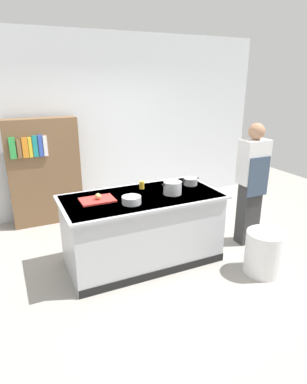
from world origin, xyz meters
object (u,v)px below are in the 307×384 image
(mixing_bowl, at_px, (132,200))
(bookshelf, at_px, (45,172))
(onion, at_px, (98,196))
(sauce_pan, at_px, (190,181))
(juice_cup, at_px, (142,185))
(stock_pot, at_px, (172,188))
(trash_bin, at_px, (264,252))
(person_chef, at_px, (252,182))

(mixing_bowl, bearing_deg, bookshelf, 109.53)
(bookshelf, bearing_deg, onion, -77.61)
(sauce_pan, xyz_separation_m, bookshelf, (-1.69, 1.67, -0.09))
(juice_cup, bearing_deg, onion, -163.02)
(stock_pot, xyz_separation_m, bookshelf, (-1.29, 1.89, -0.13))
(mixing_bowl, distance_m, juice_cup, 0.55)
(mixing_bowl, xyz_separation_m, juice_cup, (0.32, 0.45, 0.01))
(stock_pot, relative_size, trash_bin, 0.55)
(onion, relative_size, mixing_bowl, 0.33)
(mixing_bowl, relative_size, bookshelf, 0.13)
(stock_pot, relative_size, person_chef, 0.17)
(sauce_pan, xyz_separation_m, juice_cup, (-0.66, 0.13, 0.00))
(trash_bin, bearing_deg, bookshelf, 128.62)
(mixing_bowl, xyz_separation_m, person_chef, (1.79, 0.02, -0.03))
(onion, relative_size, person_chef, 0.04)
(bookshelf, bearing_deg, trash_bin, -51.38)
(sauce_pan, xyz_separation_m, mixing_bowl, (-0.98, -0.31, -0.00))
(sauce_pan, bearing_deg, mixing_bowl, -162.21)
(onion, relative_size, trash_bin, 0.14)
(onion, bearing_deg, bookshelf, 102.39)
(juice_cup, height_order, bookshelf, bookshelf)
(onion, distance_m, trash_bin, 2.11)
(onion, xyz_separation_m, person_chef, (2.11, -0.23, -0.04))
(person_chef, bearing_deg, juice_cup, 56.84)
(onion, height_order, juice_cup, juice_cup)
(mixing_bowl, bearing_deg, juice_cup, 54.40)
(mixing_bowl, height_order, bookshelf, bookshelf)
(mixing_bowl, relative_size, juice_cup, 2.25)
(mixing_bowl, relative_size, trash_bin, 0.42)
(onion, bearing_deg, person_chef, -6.19)
(onion, bearing_deg, trash_bin, -28.23)
(stock_pot, bearing_deg, onion, 170.27)
(stock_pot, height_order, person_chef, person_chef)
(juice_cup, relative_size, bookshelf, 0.06)
(stock_pot, xyz_separation_m, mixing_bowl, (-0.59, -0.09, -0.04))
(sauce_pan, height_order, trash_bin, sauce_pan)
(bookshelf, bearing_deg, person_chef, -38.27)
(sauce_pan, bearing_deg, trash_bin, -65.69)
(trash_bin, relative_size, bookshelf, 0.32)
(onion, bearing_deg, juice_cup, 16.98)
(juice_cup, distance_m, bookshelf, 1.85)
(stock_pot, distance_m, trash_bin, 1.36)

